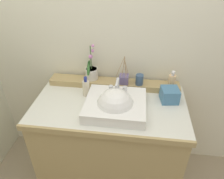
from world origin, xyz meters
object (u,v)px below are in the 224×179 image
Objects in this scene: potted_plant at (92,72)px; tissue_box at (170,95)px; soap_dispenser at (172,80)px; tumbler_cup at (139,80)px; sink_basin at (115,106)px; reed_diffuser at (124,79)px; lotion_bottle at (86,88)px.

potted_plant is 2.41× the size of tissue_box.
soap_dispenser is 1.56× the size of tumbler_cup.
tumbler_cup is 0.27m from tissue_box.
sink_basin reaches higher than soap_dispenser.
reed_diffuser reaches higher than sink_basin.
tumbler_cup is at bearing -2.59° from reed_diffuser.
potted_plant is at bearing 174.17° from tumbler_cup.
reed_diffuser is (0.04, 0.31, 0.05)m from sink_basin.
soap_dispenser is at bearing 1.25° from tumbler_cup.
tissue_box is (0.40, 0.17, 0.02)m from sink_basin.
sink_basin is at bearing -118.59° from tumbler_cup.
potted_plant is at bearing 87.05° from lotion_bottle.
potted_plant is 0.19m from lotion_bottle.
sink_basin reaches higher than tissue_box.
reed_diffuser is 0.39m from tissue_box.
potted_plant is at bearing 165.34° from tissue_box.
tissue_box is at bearing -14.66° from potted_plant.
sink_basin is at bearing -96.67° from reed_diffuser.
reed_diffuser is 1.87× the size of tissue_box.
potted_plant is at bearing 172.69° from reed_diffuser.
sink_basin is 0.31m from reed_diffuser.
sink_basin is at bearing -144.05° from soap_dispenser.
reed_diffuser is at bearing 26.35° from lotion_bottle.
lotion_bottle is (-0.68, -0.14, -0.04)m from soap_dispenser.
sink_basin is 0.43m from potted_plant.
soap_dispenser is at bearing 80.57° from tissue_box.
potted_plant reaches higher than sink_basin.
reed_diffuser is (-0.13, 0.01, -0.01)m from tumbler_cup.
potted_plant is 1.86× the size of lotion_bottle.
soap_dispenser reaches higher than lotion_bottle.
soap_dispenser is 0.69m from lotion_bottle.
soap_dispenser is (0.67, -0.04, -0.01)m from potted_plant.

